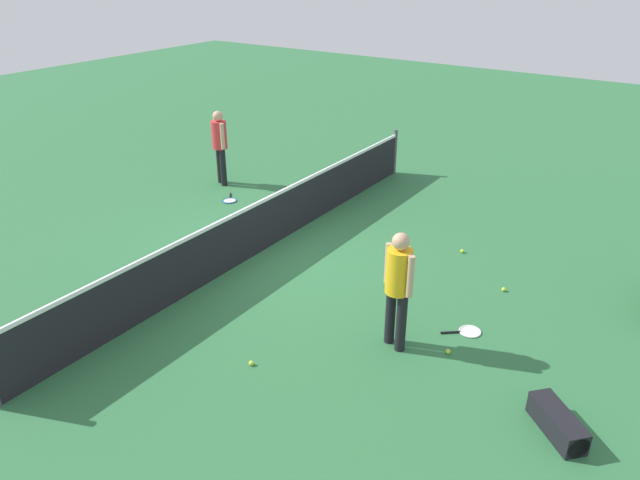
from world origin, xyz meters
The scene contains 12 objects.
ground_plane centered at (0.00, 0.00, 0.00)m, with size 40.00×40.00×0.00m, color #2D6B3D.
court_net centered at (0.00, 0.00, 0.50)m, with size 10.09×0.09×1.07m.
player_near_side centered at (-1.26, -3.32, 1.01)m, with size 0.44×0.52×1.70m.
player_far_side centered at (2.10, 2.93, 1.01)m, with size 0.46×0.50×1.70m.
tennis_racket_near_player centered at (-0.39, -4.04, 0.01)m, with size 0.50×0.56×0.03m.
tennis_racket_far_player centered at (1.41, 2.09, 0.01)m, with size 0.56×0.50×0.03m.
tennis_ball_near_player centered at (1.90, -3.02, 0.03)m, with size 0.07×0.07×0.07m, color #C6E033.
tennis_ball_by_net centered at (-1.02, -4.01, 0.03)m, with size 0.07×0.07×0.07m, color #C6E033.
tennis_ball_midcourt centered at (1.19, -2.24, 0.03)m, with size 0.07×0.07×0.07m, color #C6E033.
tennis_ball_baseline centered at (-2.70, -1.98, 0.03)m, with size 0.07×0.07×0.07m, color #C6E033.
tennis_ball_stray_left centered at (1.00, -4.08, 0.03)m, with size 0.07×0.07×0.07m, color #C6E033.
equipment_bag centered at (-1.72, -5.62, 0.14)m, with size 0.75×0.78×0.28m.
Camera 1 is at (-7.40, -6.26, 4.89)m, focal length 33.51 mm.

